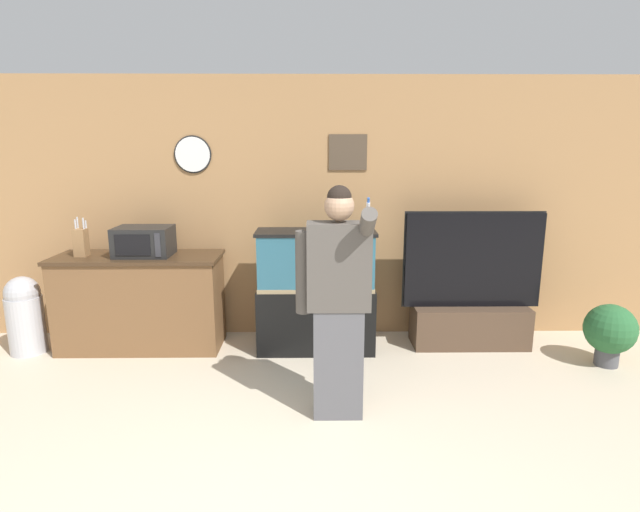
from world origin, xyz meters
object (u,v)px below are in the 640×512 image
counter_island (141,302)px  knife_block (81,242)px  tv_on_stand (470,307)px  potted_plant (610,331)px  aquarium_on_stand (316,291)px  microwave (144,241)px  trash_bin (25,314)px  person_standing (337,301)px

counter_island → knife_block: knife_block is taller
tv_on_stand → potted_plant: bearing=-23.9°
counter_island → knife_block: (-0.51, -0.02, 0.59)m
potted_plant → aquarium_on_stand: bearing=171.6°
counter_island → potted_plant: bearing=-6.3°
microwave → potted_plant: size_ratio=0.91×
trash_bin → potted_plant: bearing=-3.7°
knife_block → person_standing: 2.67m
knife_block → person_standing: (2.34, -1.27, -0.18)m
knife_block → potted_plant: 4.89m
microwave → tv_on_stand: bearing=0.4°
microwave → aquarium_on_stand: microwave is taller
counter_island → person_standing: bearing=-35.0°
person_standing → trash_bin: person_standing is taller
tv_on_stand → potted_plant: (1.10, -0.49, -0.06)m
aquarium_on_stand → person_standing: (0.15, -1.20, 0.29)m
knife_block → potted_plant: size_ratio=0.64×
aquarium_on_stand → tv_on_stand: size_ratio=0.87×
knife_block → trash_bin: size_ratio=0.49×
knife_block → aquarium_on_stand: bearing=-1.7°
aquarium_on_stand → person_standing: person_standing is taller
tv_on_stand → trash_bin: (-4.26, -0.14, -0.00)m
person_standing → knife_block: bearing=151.6°
microwave → person_standing: bearing=-36.0°
microwave → tv_on_stand: tv_on_stand is taller
counter_island → microwave: bearing=-5.5°
microwave → trash_bin: microwave is taller
counter_island → tv_on_stand: size_ratio=1.16×
microwave → aquarium_on_stand: bearing=-2.8°
aquarium_on_stand → knife_block: bearing=178.3°
tv_on_stand → potted_plant: tv_on_stand is taller
tv_on_stand → trash_bin: size_ratio=1.80×
person_standing → trash_bin: bearing=158.1°
counter_island → trash_bin: (-1.05, -0.12, -0.08)m
microwave → trash_bin: bearing=-174.2°
aquarium_on_stand → trash_bin: 2.75m
knife_block → aquarium_on_stand: knife_block is taller
knife_block → potted_plant: bearing=-5.4°
potted_plant → counter_island: bearing=173.7°
aquarium_on_stand → potted_plant: (2.61, -0.39, -0.26)m
counter_island → trash_bin: size_ratio=2.09×
counter_island → knife_block: bearing=-177.8°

